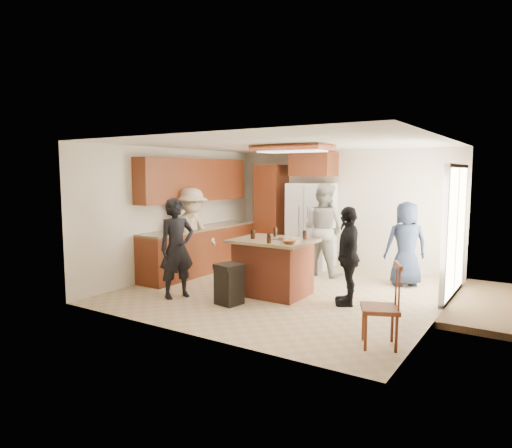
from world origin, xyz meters
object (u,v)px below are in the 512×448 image
Objects in this scene: person_front_left at (177,248)px; person_behind_left at (323,229)px; person_side_right at (348,256)px; kitchen_island at (273,266)px; trash_bin at (229,284)px; spindle_chair at (382,309)px; person_behind_right at (406,244)px; person_counter at (191,233)px; refrigerator at (311,225)px.

person_behind_left is at bearing -0.54° from person_front_left.
person_side_right is 1.19× the size of kitchen_island.
trash_bin is 0.63× the size of spindle_chair.
person_front_left is 1.26× the size of kitchen_island.
person_counter is (-3.67, -1.57, 0.11)m from person_behind_right.
kitchen_island is 1.29× the size of spindle_chair.
person_front_left is at bearing 174.93° from spindle_chair.
person_front_left is 2.57× the size of trash_bin.
person_side_right is (1.17, -1.68, -0.15)m from person_behind_left.
person_counter is at bearing 44.54° from person_behind_left.
person_front_left is at bearing -136.76° from person_counter.
spindle_chair is at bearing 9.85° from person_side_right.
spindle_chair reaches higher than kitchen_island.
spindle_chair is at bearing -98.33° from person_counter.
trash_bin is (-0.28, -0.85, -0.16)m from kitchen_island.
person_counter is at bearing 147.28° from trash_bin.
person_counter is 2.03m from kitchen_island.
person_counter reaches higher than person_front_left.
person_behind_right is at bearing -55.16° from person_counter.
kitchen_island is (1.97, -0.23, -0.39)m from person_counter.
person_side_right is 0.84× the size of refrigerator.
spindle_chair is (0.54, -3.10, -0.31)m from person_behind_right.
trash_bin is at bearing 170.08° from spindle_chair.
person_behind_left is 2.75m from trash_bin.
person_behind_left is at bearing -169.77° from person_side_right.
person_front_left is at bearing 72.16° from person_behind_left.
person_counter is at bearing -116.70° from person_side_right.
refrigerator is at bearing -22.83° from person_counter.
spindle_chair is (2.15, -3.10, -0.46)m from person_behind_left.
person_front_left is 1.07m from trash_bin.
person_behind_right is at bearing -15.66° from refrigerator.
person_behind_right is 2.49m from kitchen_island.
person_side_right is 1.87m from trash_bin.
person_behind_left is at bearing 124.75° from spindle_chair.
refrigerator is at bearing 12.24° from person_front_left.
person_front_left is at bearing 10.91° from person_behind_right.
refrigerator is (1.50, 2.18, 0.03)m from person_counter.
person_front_left is 3.08m from person_behind_left.
person_behind_left is 1.20× the size of person_side_right.
person_counter is 0.96× the size of refrigerator.
refrigerator reaches higher than person_side_right.
trash_bin is (-0.36, -2.66, -0.59)m from person_behind_left.
person_behind_left is at bearing -47.36° from refrigerator.
person_counter is at bearing 56.17° from person_front_left.
refrigerator is 4.62m from spindle_chair.
trash_bin is at bearing -57.39° from person_front_left.
refrigerator is 2.86× the size of trash_bin.
person_behind_right is 2.26m from refrigerator.
kitchen_island is (-0.09, -1.80, -0.44)m from person_behind_left.
person_behind_left is 1.01× the size of refrigerator.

